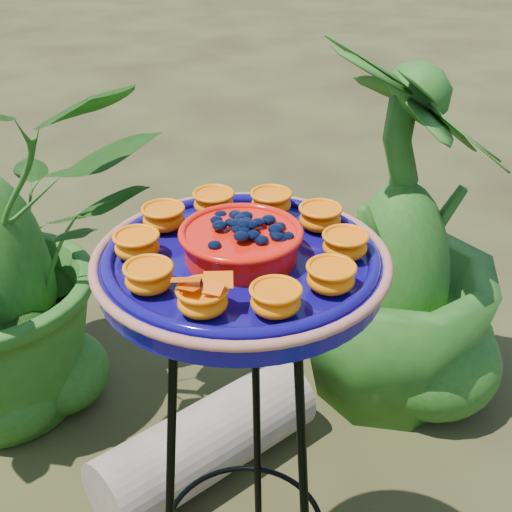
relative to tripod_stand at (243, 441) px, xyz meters
name	(u,v)px	position (x,y,z in m)	size (l,w,h in m)	color
tripod_stand	(243,441)	(0.00, 0.00, 0.00)	(0.34, 0.34, 0.82)	black
feeder_dish	(241,258)	(0.00, 0.00, 0.36)	(0.47, 0.47, 0.10)	#0D075C
driftwood_log	(206,442)	(-0.11, 0.40, -0.40)	(0.19, 0.19, 0.58)	gray
shrub_back_right	(400,235)	(0.38, 0.74, 0.00)	(0.56, 0.56, 1.00)	#1C4B14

